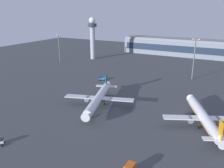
{
  "coord_description": "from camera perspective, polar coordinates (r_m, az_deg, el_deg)",
  "views": [
    {
      "loc": [
        46.53,
        -91.23,
        44.61
      ],
      "look_at": [
        -13.24,
        20.59,
        4.0
      ],
      "focal_mm": 38.05,
      "sensor_mm": 36.0,
      "label": 1
    }
  ],
  "objects": [
    {
      "name": "control_tower",
      "position": [
        218.01,
        -4.72,
        11.62
      ],
      "size": [
        8.0,
        8.0,
        37.17
      ],
      "color": "#A8A8B2",
      "rests_on": "ground"
    },
    {
      "name": "airplane_mid_apron",
      "position": [
        100.22,
        21.17,
        -7.47
      ],
      "size": [
        30.27,
        38.3,
        10.44
      ],
      "rotation": [
        0.0,
        0.0,
        0.43
      ],
      "color": "white",
      "rests_on": "ground"
    },
    {
      "name": "apron_light_west",
      "position": [
        161.13,
        19.15,
        6.27
      ],
      "size": [
        4.8,
        0.9,
        26.72
      ],
      "color": "slate",
      "rests_on": "ground"
    },
    {
      "name": "cargo_loader",
      "position": [
        153.78,
        -2.45,
        1.34
      ],
      "size": [
        4.57,
        3.7,
        2.25
      ],
      "rotation": [
        0.0,
        0.0,
        2.07
      ],
      "color": "#3372BF",
      "rests_on": "ground"
    },
    {
      "name": "airplane_near_gate",
      "position": [
        112.25,
        -3.22,
        -3.4
      ],
      "size": [
        32.78,
        41.7,
        10.94
      ],
      "rotation": [
        0.0,
        0.0,
        3.44
      ],
      "color": "silver",
      "rests_on": "ground"
    },
    {
      "name": "ground_plane",
      "position": [
        111.7,
        1.02,
        -5.78
      ],
      "size": [
        416.0,
        416.0,
        0.0
      ],
      "primitive_type": "plane",
      "color": "#424449"
    },
    {
      "name": "pushback_tug",
      "position": [
        91.91,
        -25.13,
        -12.37
      ],
      "size": [
        3.35,
        3.51,
        2.05
      ],
      "rotation": [
        0.0,
        0.0,
        0.7
      ],
      "color": "white",
      "rests_on": "ground"
    },
    {
      "name": "apron_light_east",
      "position": [
        208.79,
        -12.6,
        8.86
      ],
      "size": [
        4.8,
        0.9,
        23.99
      ],
      "color": "slate",
      "rests_on": "ground"
    },
    {
      "name": "terminal_building",
      "position": [
        244.11,
        18.75,
        8.23
      ],
      "size": [
        134.07,
        22.4,
        16.4
      ],
      "color": "gray",
      "rests_on": "ground"
    }
  ]
}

